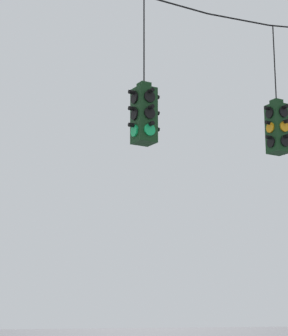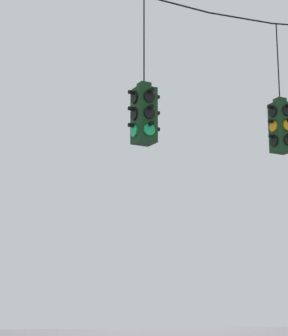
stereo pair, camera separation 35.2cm
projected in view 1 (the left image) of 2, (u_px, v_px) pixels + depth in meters
traffic_light_near_right_pole at (144, 114)px, 10.92m from camera, size 0.58×0.58×2.66m
traffic_light_over_intersection at (278, 128)px, 12.41m from camera, size 0.58×0.58×2.59m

